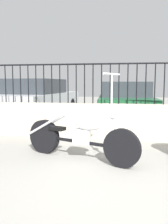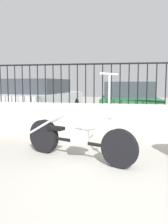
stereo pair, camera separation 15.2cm
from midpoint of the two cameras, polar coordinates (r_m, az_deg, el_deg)
ground_plane at (r=3.09m, az=3.98°, el=-17.67°), size 40.00×40.00×0.00m
low_wall at (r=5.70m, az=7.09°, el=-2.16°), size 10.32×0.18×0.81m
fence_railing at (r=5.64m, az=7.23°, el=7.93°), size 10.32×0.04×0.91m
motorcycle_black at (r=4.22m, az=-3.32°, el=-5.59°), size 2.05×0.97×1.42m
car_silver at (r=9.30m, az=-11.10°, el=3.05°), size 2.14×4.69×1.41m
car_green at (r=8.81m, az=8.68°, el=2.62°), size 2.06×4.52×1.31m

